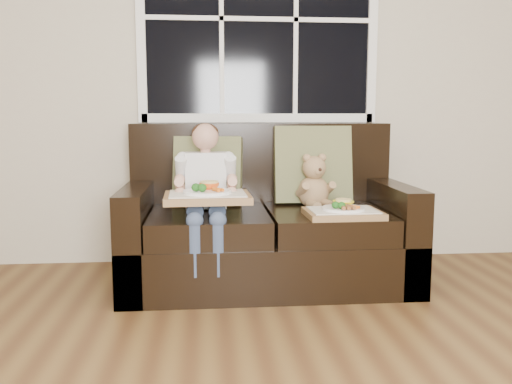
{
  "coord_description": "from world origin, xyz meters",
  "views": [
    {
      "loc": [
        -0.31,
        -1.25,
        1.01
      ],
      "look_at": [
        -0.03,
        1.85,
        0.57
      ],
      "focal_mm": 38.0,
      "sensor_mm": 36.0,
      "label": 1
    }
  ],
  "objects": [
    {
      "name": "window_back",
      "position": [
        0.05,
        2.48,
        1.65
      ],
      "size": [
        1.62,
        0.04,
        1.37
      ],
      "color": "black",
      "rests_on": "room_walls"
    },
    {
      "name": "loveseat",
      "position": [
        0.05,
        2.02,
        0.31
      ],
      "size": [
        1.7,
        0.92,
        0.96
      ],
      "color": "black",
      "rests_on": "ground"
    },
    {
      "name": "pillow_left",
      "position": [
        -0.31,
        2.17,
        0.66
      ],
      "size": [
        0.45,
        0.27,
        0.44
      ],
      "rotation": [
        -0.21,
        0.0,
        -0.18
      ],
      "color": "olive",
      "rests_on": "loveseat"
    },
    {
      "name": "pillow_right",
      "position": [
        0.36,
        2.17,
        0.69
      ],
      "size": [
        0.5,
        0.24,
        0.5
      ],
      "rotation": [
        -0.21,
        0.0,
        -0.04
      ],
      "color": "olive",
      "rests_on": "loveseat"
    },
    {
      "name": "child",
      "position": [
        -0.32,
        1.9,
        0.63
      ],
      "size": [
        0.35,
        0.58,
        0.8
      ],
      "color": "white",
      "rests_on": "loveseat"
    },
    {
      "name": "teddy_bear",
      "position": [
        0.35,
        2.03,
        0.59
      ],
      "size": [
        0.23,
        0.27,
        0.34
      ],
      "rotation": [
        0.0,
        0.0,
        0.22
      ],
      "color": "tan",
      "rests_on": "loveseat"
    },
    {
      "name": "tray_left",
      "position": [
        -0.31,
        1.7,
        0.58
      ],
      "size": [
        0.48,
        0.37,
        0.11
      ],
      "rotation": [
        0.0,
        0.0,
        0.03
      ],
      "color": "olive",
      "rests_on": "child"
    },
    {
      "name": "tray_right",
      "position": [
        0.44,
        1.68,
        0.48
      ],
      "size": [
        0.42,
        0.33,
        0.09
      ],
      "rotation": [
        0.0,
        0.0,
        0.02
      ],
      "color": "olive",
      "rests_on": "loveseat"
    }
  ]
}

